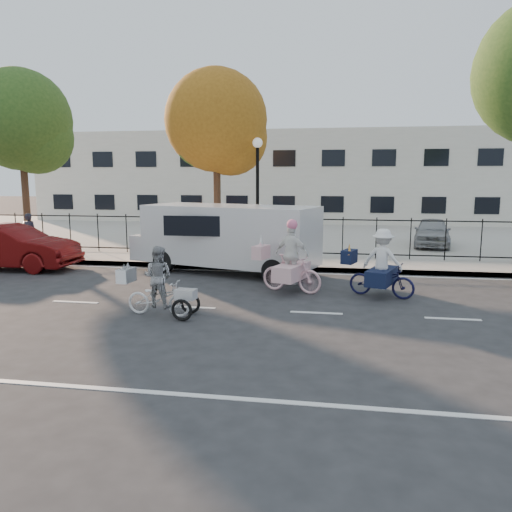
% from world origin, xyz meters
% --- Properties ---
extents(ground, '(120.00, 120.00, 0.00)m').
position_xyz_m(ground, '(0.00, 0.00, 0.00)').
color(ground, '#333334').
extents(road_markings, '(60.00, 9.52, 0.01)m').
position_xyz_m(road_markings, '(0.00, 0.00, 0.01)').
color(road_markings, silver).
rests_on(road_markings, ground).
extents(curb, '(60.00, 0.10, 0.15)m').
position_xyz_m(curb, '(0.00, 5.05, 0.07)').
color(curb, '#A8A399').
rests_on(curb, ground).
extents(sidewalk, '(60.00, 2.20, 0.15)m').
position_xyz_m(sidewalk, '(0.00, 6.10, 0.07)').
color(sidewalk, '#A8A399').
rests_on(sidewalk, ground).
extents(parking_lot, '(60.00, 15.60, 0.15)m').
position_xyz_m(parking_lot, '(0.00, 15.00, 0.07)').
color(parking_lot, '#A8A399').
rests_on(parking_lot, ground).
extents(iron_fence, '(58.00, 0.06, 1.50)m').
position_xyz_m(iron_fence, '(0.00, 7.20, 0.90)').
color(iron_fence, black).
rests_on(iron_fence, sidewalk).
extents(building, '(34.00, 10.00, 6.00)m').
position_xyz_m(building, '(0.00, 25.00, 3.00)').
color(building, silver).
rests_on(building, ground).
extents(lamppost, '(0.36, 0.36, 4.33)m').
position_xyz_m(lamppost, '(0.50, 6.80, 3.11)').
color(lamppost, black).
rests_on(lamppost, sidewalk).
extents(street_sign, '(0.85, 0.06, 1.80)m').
position_xyz_m(street_sign, '(-1.85, 6.80, 1.42)').
color(street_sign, black).
rests_on(street_sign, sidewalk).
extents(zebra_trike, '(1.86, 0.77, 1.59)m').
position_xyz_m(zebra_trike, '(-0.51, -0.77, 0.61)').
color(zebra_trike, white).
rests_on(zebra_trike, ground).
extents(unicorn_bike, '(2.02, 1.46, 1.99)m').
position_xyz_m(unicorn_bike, '(2.20, 2.00, 0.74)').
color(unicorn_bike, '#FFC2C9').
rests_on(unicorn_bike, ground).
extents(bull_bike, '(1.98, 1.40, 1.79)m').
position_xyz_m(bull_bike, '(4.57, 1.88, 0.71)').
color(bull_bike, black).
rests_on(bull_bike, ground).
extents(white_van, '(6.59, 3.58, 2.18)m').
position_xyz_m(white_van, '(-0.13, 4.50, 1.21)').
color(white_van, silver).
rests_on(white_van, ground).
extents(red_sedan, '(4.62, 1.67, 1.51)m').
position_xyz_m(red_sedan, '(-7.49, 3.80, 0.76)').
color(red_sedan, '#4F0909').
rests_on(red_sedan, ground).
extents(pedestrian, '(0.58, 0.39, 1.56)m').
position_xyz_m(pedestrian, '(-8.45, 6.39, 0.93)').
color(pedestrian, black).
rests_on(pedestrian, sidewalk).
extents(lot_car_b, '(3.60, 4.94, 1.25)m').
position_xyz_m(lot_car_b, '(-2.27, 11.11, 0.77)').
color(lot_car_b, silver).
rests_on(lot_car_b, parking_lot).
extents(lot_car_c, '(2.65, 4.16, 1.29)m').
position_xyz_m(lot_car_c, '(-2.41, 11.31, 0.80)').
color(lot_car_c, '#505358').
rests_on(lot_car_c, parking_lot).
extents(lot_car_d, '(2.01, 3.75, 1.21)m').
position_xyz_m(lot_car_d, '(7.40, 10.98, 0.76)').
color(lot_car_d, '#93959A').
rests_on(lot_car_d, parking_lot).
extents(tree_west, '(4.00, 4.00, 7.32)m').
position_xyz_m(tree_west, '(-8.98, 7.36, 5.13)').
color(tree_west, '#442D1D').
rests_on(tree_west, ground).
extents(tree_mid, '(3.91, 3.91, 7.17)m').
position_xyz_m(tree_mid, '(-1.11, 7.82, 5.02)').
color(tree_mid, '#442D1D').
rests_on(tree_mid, ground).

